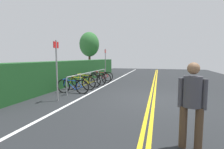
{
  "coord_description": "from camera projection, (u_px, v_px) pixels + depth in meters",
  "views": [
    {
      "loc": [
        -7.04,
        -0.23,
        1.7
      ],
      "look_at": [
        1.69,
        2.13,
        0.8
      ],
      "focal_mm": 27.76,
      "sensor_mm": 36.0,
      "label": 1
    }
  ],
  "objects": [
    {
      "name": "pedestrian",
      "position": [
        192.0,
        100.0,
        3.15
      ],
      "size": [
        0.32,
        0.48,
        1.61
      ],
      "color": "#4C3826",
      "rests_on": "ground_plane"
    },
    {
      "name": "bicycle_2",
      "position": [
        86.0,
        81.0,
        9.94
      ],
      "size": [
        0.46,
        1.79,
        0.79
      ],
      "color": "black",
      "rests_on": "ground_plane"
    },
    {
      "name": "centre_line_yellow_outer",
      "position": [
        150.0,
        99.0,
        7.01
      ],
      "size": [
        34.53,
        0.1,
        0.0
      ],
      "primitive_type": "cube",
      "color": "gold",
      "rests_on": "ground_plane"
    },
    {
      "name": "sign_post_far",
      "position": [
        105.0,
        61.0,
        13.46
      ],
      "size": [
        0.36,
        0.06,
        2.35
      ],
      "color": "gray",
      "rests_on": "ground_plane"
    },
    {
      "name": "bicycle_1",
      "position": [
        79.0,
        83.0,
        9.1
      ],
      "size": [
        0.46,
        1.75,
        0.76
      ],
      "color": "black",
      "rests_on": "ground_plane"
    },
    {
      "name": "hedge_backdrop",
      "position": [
        77.0,
        71.0,
        12.19
      ],
      "size": [
        14.56,
        1.09,
        1.48
      ],
      "primitive_type": "cube",
      "color": "#1C4C21",
      "rests_on": "ground_plane"
    },
    {
      "name": "sign_post_near",
      "position": [
        57.0,
        65.0,
        6.63
      ],
      "size": [
        0.36,
        0.06,
        2.35
      ],
      "color": "gray",
      "rests_on": "ground_plane"
    },
    {
      "name": "bicycle_5",
      "position": [
        102.0,
        76.0,
        12.61
      ],
      "size": [
        0.46,
        1.67,
        0.71
      ],
      "color": "black",
      "rests_on": "ground_plane"
    },
    {
      "name": "bike_lane_stripe_white",
      "position": [
        86.0,
        95.0,
        7.74
      ],
      "size": [
        34.53,
        0.12,
        0.0
      ],
      "primitive_type": "cube",
      "color": "white",
      "rests_on": "ground_plane"
    },
    {
      "name": "bicycle_4",
      "position": [
        100.0,
        78.0,
        11.66
      ],
      "size": [
        0.46,
        1.65,
        0.7
      ],
      "color": "black",
      "rests_on": "ground_plane"
    },
    {
      "name": "bicycle_3",
      "position": [
        94.0,
        79.0,
        10.83
      ],
      "size": [
        0.6,
        1.68,
        0.69
      ],
      "color": "black",
      "rests_on": "ground_plane"
    },
    {
      "name": "ground_plane",
      "position": [
        152.0,
        100.0,
        7.0
      ],
      "size": [
        38.36,
        13.14,
        0.05
      ],
      "primitive_type": "cube",
      "color": "#232628"
    },
    {
      "name": "tree_mid",
      "position": [
        89.0,
        45.0,
        18.06
      ],
      "size": [
        2.05,
        2.05,
        4.31
      ],
      "color": "brown",
      "rests_on": "ground_plane"
    },
    {
      "name": "bicycle_0",
      "position": [
        73.0,
        86.0,
        8.23
      ],
      "size": [
        0.46,
        1.66,
        0.71
      ],
      "color": "black",
      "rests_on": "ground_plane"
    },
    {
      "name": "bike_rack",
      "position": [
        90.0,
        76.0,
        10.33
      ],
      "size": [
        5.61,
        0.05,
        0.84
      ],
      "color": "#9EA0A5",
      "rests_on": "ground_plane"
    },
    {
      "name": "centre_line_yellow_inner",
      "position": [
        154.0,
        100.0,
        6.97
      ],
      "size": [
        34.53,
        0.1,
        0.0
      ],
      "primitive_type": "cube",
      "color": "gold",
      "rests_on": "ground_plane"
    }
  ]
}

